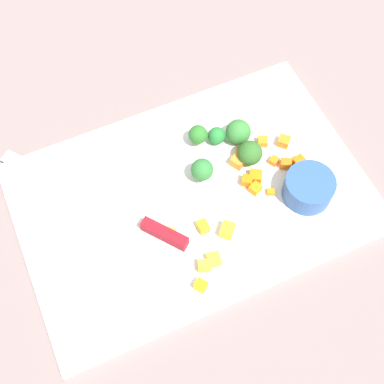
% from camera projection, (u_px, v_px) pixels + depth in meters
% --- Properties ---
extents(ground_plane, '(4.00, 4.00, 0.00)m').
position_uv_depth(ground_plane, '(192.00, 199.00, 0.81)').
color(ground_plane, gray).
extents(cutting_board, '(0.53, 0.35, 0.01)m').
position_uv_depth(cutting_board, '(192.00, 197.00, 0.80)').
color(cutting_board, white).
rests_on(cutting_board, ground_plane).
extents(prep_bowl, '(0.08, 0.08, 0.04)m').
position_uv_depth(prep_bowl, '(309.00, 188.00, 0.78)').
color(prep_bowl, '#2E5392').
rests_on(prep_bowl, cutting_board).
extents(chef_knife, '(0.22, 0.27, 0.02)m').
position_uv_depth(chef_knife, '(127.00, 216.00, 0.77)').
color(chef_knife, silver).
rests_on(chef_knife, cutting_board).
extents(carrot_dice_0, '(0.02, 0.02, 0.01)m').
position_uv_depth(carrot_dice_0, '(255.00, 189.00, 0.79)').
color(carrot_dice_0, orange).
rests_on(carrot_dice_0, cutting_board).
extents(carrot_dice_1, '(0.01, 0.01, 0.01)m').
position_uv_depth(carrot_dice_1, '(254.00, 148.00, 0.83)').
color(carrot_dice_1, orange).
rests_on(carrot_dice_1, cutting_board).
extents(carrot_dice_2, '(0.01, 0.01, 0.01)m').
position_uv_depth(carrot_dice_2, '(271.00, 192.00, 0.79)').
color(carrot_dice_2, orange).
rests_on(carrot_dice_2, cutting_board).
extents(carrot_dice_3, '(0.02, 0.02, 0.01)m').
position_uv_depth(carrot_dice_3, '(284.00, 141.00, 0.83)').
color(carrot_dice_3, orange).
rests_on(carrot_dice_3, cutting_board).
extents(carrot_dice_4, '(0.02, 0.02, 0.01)m').
position_uv_depth(carrot_dice_4, '(299.00, 162.00, 0.81)').
color(carrot_dice_4, orange).
rests_on(carrot_dice_4, cutting_board).
extents(carrot_dice_5, '(0.03, 0.03, 0.01)m').
position_uv_depth(carrot_dice_5, '(256.00, 176.00, 0.80)').
color(carrot_dice_5, orange).
rests_on(carrot_dice_5, cutting_board).
extents(carrot_dice_6, '(0.03, 0.03, 0.02)m').
position_uv_depth(carrot_dice_6, '(238.00, 161.00, 0.81)').
color(carrot_dice_6, orange).
rests_on(carrot_dice_6, cutting_board).
extents(carrot_dice_7, '(0.02, 0.02, 0.01)m').
position_uv_depth(carrot_dice_7, '(247.00, 181.00, 0.80)').
color(carrot_dice_7, orange).
rests_on(carrot_dice_7, cutting_board).
extents(carrot_dice_8, '(0.02, 0.02, 0.01)m').
position_uv_depth(carrot_dice_8, '(286.00, 164.00, 0.81)').
color(carrot_dice_8, orange).
rests_on(carrot_dice_8, cutting_board).
extents(carrot_dice_9, '(0.03, 0.03, 0.01)m').
position_uv_depth(carrot_dice_9, '(241.00, 155.00, 0.82)').
color(carrot_dice_9, orange).
rests_on(carrot_dice_9, cutting_board).
extents(carrot_dice_10, '(0.02, 0.02, 0.01)m').
position_uv_depth(carrot_dice_10, '(262.00, 142.00, 0.83)').
color(carrot_dice_10, orange).
rests_on(carrot_dice_10, cutting_board).
extents(carrot_dice_11, '(0.02, 0.02, 0.01)m').
position_uv_depth(carrot_dice_11, '(275.00, 163.00, 0.82)').
color(carrot_dice_11, orange).
rests_on(carrot_dice_11, cutting_board).
extents(pepper_dice_0, '(0.02, 0.02, 0.02)m').
position_uv_depth(pepper_dice_0, '(204.00, 266.00, 0.73)').
color(pepper_dice_0, yellow).
rests_on(pepper_dice_0, cutting_board).
extents(pepper_dice_1, '(0.03, 0.03, 0.02)m').
position_uv_depth(pepper_dice_1, '(227.00, 230.00, 0.76)').
color(pepper_dice_1, yellow).
rests_on(pepper_dice_1, cutting_board).
extents(pepper_dice_2, '(0.02, 0.02, 0.02)m').
position_uv_depth(pepper_dice_2, '(203.00, 227.00, 0.76)').
color(pepper_dice_2, yellow).
rests_on(pepper_dice_2, cutting_board).
extents(pepper_dice_3, '(0.02, 0.02, 0.02)m').
position_uv_depth(pepper_dice_3, '(201.00, 286.00, 0.72)').
color(pepper_dice_3, yellow).
rests_on(pepper_dice_3, cutting_board).
extents(pepper_dice_4, '(0.02, 0.02, 0.01)m').
position_uv_depth(pepper_dice_4, '(170.00, 232.00, 0.76)').
color(pepper_dice_4, yellow).
rests_on(pepper_dice_4, cutting_board).
extents(pepper_dice_5, '(0.02, 0.02, 0.01)m').
position_uv_depth(pepper_dice_5, '(214.00, 260.00, 0.74)').
color(pepper_dice_5, yellow).
rests_on(pepper_dice_5, cutting_board).
extents(broccoli_floret_0, '(0.03, 0.03, 0.04)m').
position_uv_depth(broccoli_floret_0, '(202.00, 170.00, 0.79)').
color(broccoli_floret_0, '#97B359').
rests_on(broccoli_floret_0, cutting_board).
extents(broccoli_floret_1, '(0.03, 0.03, 0.04)m').
position_uv_depth(broccoli_floret_1, '(198.00, 135.00, 0.82)').
color(broccoli_floret_1, '#8ABC5D').
rests_on(broccoli_floret_1, cutting_board).
extents(broccoli_floret_2, '(0.04, 0.04, 0.04)m').
position_uv_depth(broccoli_floret_2, '(238.00, 132.00, 0.82)').
color(broccoli_floret_2, '#96B85B').
rests_on(broccoli_floret_2, cutting_board).
extents(broccoli_floret_3, '(0.04, 0.04, 0.04)m').
position_uv_depth(broccoli_floret_3, '(250.00, 153.00, 0.80)').
color(broccoli_floret_3, '#81C057').
rests_on(broccoli_floret_3, cutting_board).
extents(broccoli_floret_4, '(0.03, 0.03, 0.03)m').
position_uv_depth(broccoli_floret_4, '(217.00, 136.00, 0.83)').
color(broccoli_floret_4, '#92BD57').
rests_on(broccoli_floret_4, cutting_board).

